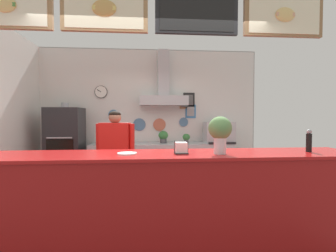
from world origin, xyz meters
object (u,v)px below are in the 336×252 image
pizza_oven (66,149)px  shop_worker (115,158)px  potted_thyme (101,139)px  potted_rosemary (186,138)px  pepper_grinder (309,141)px  potted_basil (163,136)px  espresso_machine (219,133)px  basil_vase (220,132)px  condiment_plate (127,153)px  napkin_holder (181,148)px

pizza_oven → shop_worker: 1.58m
potted_thyme → pizza_oven: bearing=-169.5°
potted_thyme → potted_rosemary: size_ratio=0.96×
shop_worker → potted_thyme: shop_worker is taller
potted_thyme → pepper_grinder: (2.62, -2.69, 0.20)m
potted_rosemary → potted_basil: potted_basil is taller
espresso_machine → potted_thyme: bearing=179.7°
shop_worker → espresso_machine: size_ratio=2.59×
pizza_oven → pepper_grinder: pizza_oven is taller
pepper_grinder → basil_vase: bearing=-176.4°
basil_vase → condiment_plate: bearing=176.1°
espresso_machine → pepper_grinder: (0.18, -2.67, 0.08)m
potted_rosemary → basil_vase: bearing=-92.1°
potted_rosemary → napkin_holder: 2.76m
napkin_holder → pizza_oven: bearing=127.1°
potted_thyme → napkin_holder: napkin_holder is taller
potted_thyme → espresso_machine: bearing=-0.3°
shop_worker → espresso_machine: shop_worker is taller
condiment_plate → basil_vase: bearing=-3.9°
napkin_holder → potted_basil: bearing=90.1°
potted_basil → condiment_plate: 2.76m
pizza_oven → espresso_machine: (3.10, 0.11, 0.31)m
shop_worker → potted_rosemary: 1.84m
potted_thyme → pepper_grinder: bearing=-45.7°
espresso_machine → potted_rosemary: 0.69m
espresso_machine → pepper_grinder: espresso_machine is taller
condiment_plate → basil_vase: basil_vase is taller
potted_rosemary → napkin_holder: bearing=-100.1°
potted_thyme → condiment_plate: 2.79m
shop_worker → pepper_grinder: size_ratio=6.59×
shop_worker → potted_rosemary: bearing=-125.1°
shop_worker → napkin_holder: (0.83, -1.43, 0.32)m
potted_rosemary → pepper_grinder: 2.85m
potted_rosemary → basil_vase: basil_vase is taller
potted_rosemary → potted_basil: (-0.48, -0.00, 0.03)m
pepper_grinder → pizza_oven: bearing=142.0°
espresso_machine → shop_worker: bearing=-148.1°
napkin_holder → espresso_machine: bearing=66.4°
pizza_oven → shop_worker: pizza_oven is taller
potted_rosemary → condiment_plate: 2.90m
shop_worker → basil_vase: (1.21, -1.49, 0.49)m
potted_basil → potted_thyme: bearing=-178.9°
shop_worker → potted_thyme: size_ratio=8.30×
condiment_plate → espresso_machine: bearing=57.5°
potted_basil → napkin_holder: 2.71m
pizza_oven → potted_thyme: (0.66, 0.12, 0.19)m
potted_rosemary → condiment_plate: size_ratio=1.00×
pepper_grinder → potted_thyme: bearing=134.3°
potted_rosemary → pepper_grinder: pepper_grinder is taller
shop_worker → potted_thyme: bearing=-59.9°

